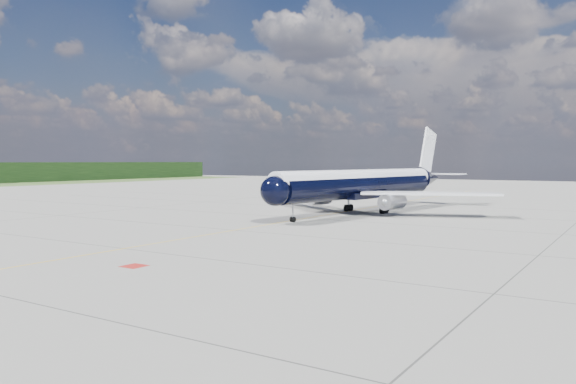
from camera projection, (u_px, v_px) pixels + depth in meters
ground at (325, 215)px, 76.66m from camera, size 320.00×320.00×0.00m
taxiway_centerline at (306, 218)px, 72.45m from camera, size 0.16×160.00×0.01m
red_marking at (134, 266)px, 39.36m from camera, size 1.60×1.60×0.01m
main_airliner at (366, 184)px, 80.50m from camera, size 37.36×45.75×13.22m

